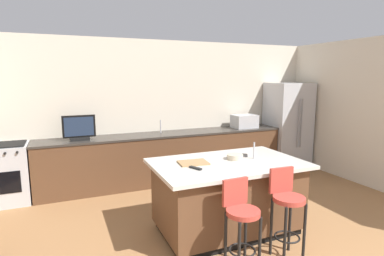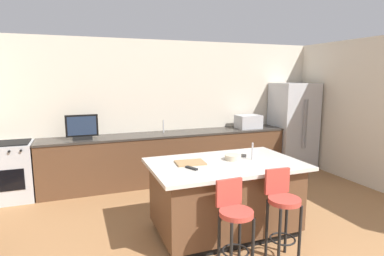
% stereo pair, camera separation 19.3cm
% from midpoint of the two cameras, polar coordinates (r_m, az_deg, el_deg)
% --- Properties ---
extents(wall_back, '(6.82, 0.12, 2.65)m').
position_cam_midpoint_polar(wall_back, '(6.15, -5.92, 3.32)').
color(wall_back, beige).
rests_on(wall_back, ground_plane).
extents(counter_back, '(4.62, 0.62, 0.93)m').
position_cam_midpoint_polar(counter_back, '(5.92, -5.38, -5.37)').
color(counter_back, brown).
rests_on(counter_back, ground_plane).
extents(kitchen_island, '(1.87, 1.17, 0.91)m').
position_cam_midpoint_polar(kitchen_island, '(4.08, 5.08, -12.23)').
color(kitchen_island, black).
rests_on(kitchen_island, ground_plane).
extents(refrigerator, '(0.86, 0.74, 1.84)m').
position_cam_midpoint_polar(refrigerator, '(7.09, 16.33, 0.49)').
color(refrigerator, '#B7BABF').
rests_on(refrigerator, ground_plane).
extents(range_oven, '(0.71, 0.63, 0.95)m').
position_cam_midpoint_polar(range_oven, '(5.75, -31.88, -7.17)').
color(range_oven, '#B7BABF').
rests_on(range_oven, ground_plane).
extents(microwave, '(0.48, 0.36, 0.27)m').
position_cam_midpoint_polar(microwave, '(6.49, 8.71, 1.22)').
color(microwave, '#B7BABF').
rests_on(microwave, counter_back).
extents(tv_monitor, '(0.52, 0.16, 0.42)m').
position_cam_midpoint_polar(tv_monitor, '(5.48, -20.90, -0.14)').
color(tv_monitor, black).
rests_on(tv_monitor, counter_back).
extents(sink_faucet_back, '(0.02, 0.02, 0.24)m').
position_cam_midpoint_polar(sink_faucet_back, '(5.87, -6.70, 0.28)').
color(sink_faucet_back, '#B2B2B7').
rests_on(sink_faucet_back, counter_back).
extents(sink_faucet_island, '(0.02, 0.02, 0.22)m').
position_cam_midpoint_polar(sink_faucet_island, '(4.10, 9.96, -4.10)').
color(sink_faucet_island, '#B2B2B7').
rests_on(sink_faucet_island, kitchen_island).
extents(bar_stool_left, '(0.34, 0.34, 0.94)m').
position_cam_midpoint_polar(bar_stool_left, '(3.28, 7.23, -16.07)').
color(bar_stool_left, '#B23D33').
rests_on(bar_stool_left, ground_plane).
extents(bar_stool_right, '(0.34, 0.35, 0.99)m').
position_cam_midpoint_polar(bar_stool_right, '(3.58, 15.42, -13.53)').
color(bar_stool_right, '#B23D33').
rests_on(bar_stool_right, ground_plane).
extents(fruit_bowl, '(0.21, 0.21, 0.07)m').
position_cam_midpoint_polar(fruit_bowl, '(4.07, 6.51, -5.26)').
color(fruit_bowl, beige).
rests_on(fruit_bowl, kitchen_island).
extents(cell_phone, '(0.14, 0.16, 0.01)m').
position_cam_midpoint_polar(cell_phone, '(4.29, 8.37, -4.94)').
color(cell_phone, black).
rests_on(cell_phone, kitchen_island).
extents(tv_remote, '(0.11, 0.17, 0.02)m').
position_cam_midpoint_polar(tv_remote, '(3.63, -0.88, -7.35)').
color(tv_remote, black).
rests_on(tv_remote, kitchen_island).
extents(cutting_board, '(0.38, 0.30, 0.02)m').
position_cam_midpoint_polar(cutting_board, '(3.86, -1.21, -6.37)').
color(cutting_board, '#A87F51').
rests_on(cutting_board, kitchen_island).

